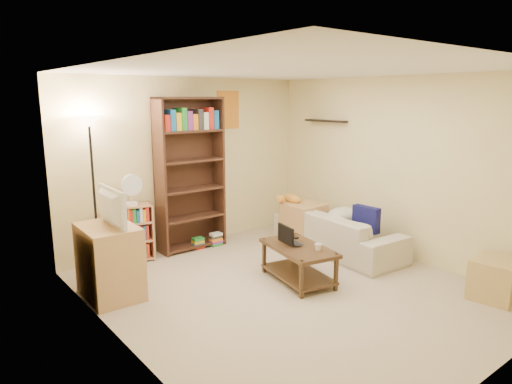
% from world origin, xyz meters
% --- Properties ---
extents(room, '(4.50, 4.54, 2.52)m').
position_xyz_m(room, '(0.00, 0.01, 1.62)').
color(room, '#C7B895').
rests_on(room, ground).
extents(sofa, '(2.15, 1.08, 0.60)m').
position_xyz_m(sofa, '(1.47, 0.58, 0.30)').
color(sofa, '#BDB69D').
rests_on(sofa, ground).
extents(navy_pillow, '(0.13, 0.40, 0.35)m').
position_xyz_m(navy_pillow, '(1.54, 0.14, 0.57)').
color(navy_pillow, '#12134F').
rests_on(navy_pillow, sofa).
extents(cream_blanket, '(0.55, 0.39, 0.24)m').
position_xyz_m(cream_blanket, '(1.62, 0.62, 0.51)').
color(cream_blanket, beige).
rests_on(cream_blanket, sofa).
extents(tabby_cat, '(0.47, 0.19, 0.16)m').
position_xyz_m(tabby_cat, '(1.26, 1.38, 0.68)').
color(tabby_cat, orange).
rests_on(tabby_cat, sofa).
extents(coffee_table, '(0.74, 1.09, 0.45)m').
position_xyz_m(coffee_table, '(0.25, 0.13, 0.29)').
color(coffee_table, '#45301A').
rests_on(coffee_table, ground).
extents(laptop, '(0.31, 0.22, 0.02)m').
position_xyz_m(laptop, '(0.30, 0.23, 0.46)').
color(laptop, black).
rests_on(laptop, coffee_table).
extents(laptop_screen, '(0.08, 0.33, 0.22)m').
position_xyz_m(laptop_screen, '(0.16, 0.26, 0.58)').
color(laptop_screen, white).
rests_on(laptop_screen, laptop).
extents(mug, '(0.17, 0.17, 0.08)m').
position_xyz_m(mug, '(0.32, -0.12, 0.49)').
color(mug, white).
rests_on(mug, coffee_table).
extents(tv_remote, '(0.07, 0.18, 0.02)m').
position_xyz_m(tv_remote, '(0.43, 0.44, 0.46)').
color(tv_remote, black).
rests_on(tv_remote, coffee_table).
extents(tv_stand, '(0.57, 0.78, 0.82)m').
position_xyz_m(tv_stand, '(-1.70, 1.14, 0.41)').
color(tv_stand, tan).
rests_on(tv_stand, ground).
extents(television, '(0.73, 0.13, 0.42)m').
position_xyz_m(television, '(-1.70, 1.14, 1.03)').
color(television, black).
rests_on(television, tv_stand).
extents(tall_bookshelf, '(1.00, 0.34, 2.22)m').
position_xyz_m(tall_bookshelf, '(-0.11, 2.03, 1.17)').
color(tall_bookshelf, '#3F2518').
rests_on(tall_bookshelf, ground).
extents(short_bookshelf, '(0.66, 0.37, 0.79)m').
position_xyz_m(short_bookshelf, '(-1.07, 2.05, 0.40)').
color(short_bookshelf, tan).
rests_on(short_bookshelf, ground).
extents(desk_fan, '(0.28, 0.16, 0.42)m').
position_xyz_m(desk_fan, '(-1.02, 2.01, 1.03)').
color(desk_fan, white).
rests_on(desk_fan, short_bookshelf).
extents(floor_lamp, '(0.34, 0.34, 2.00)m').
position_xyz_m(floor_lamp, '(-1.51, 2.05, 1.59)').
color(floor_lamp, black).
rests_on(floor_lamp, ground).
extents(side_table, '(0.55, 0.55, 0.63)m').
position_xyz_m(side_table, '(1.35, 1.16, 0.31)').
color(side_table, tan).
rests_on(side_table, ground).
extents(end_cabinet, '(0.60, 0.52, 0.45)m').
position_xyz_m(end_cabinet, '(1.65, -1.59, 0.23)').
color(end_cabinet, tan).
rests_on(end_cabinet, ground).
extents(book_stacks, '(0.47, 0.20, 0.19)m').
position_xyz_m(book_stacks, '(0.10, 1.93, 0.09)').
color(book_stacks, red).
rests_on(book_stacks, ground).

